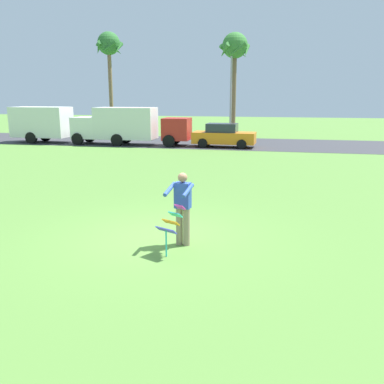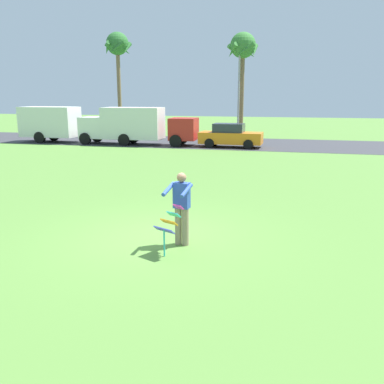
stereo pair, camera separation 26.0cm
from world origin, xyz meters
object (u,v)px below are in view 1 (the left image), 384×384
palm_tree_right_near (235,50)px  parked_truck_red_cab (137,125)px  parked_car_orange (224,136)px  person_kite_flyer (182,206)px  kite_held (171,224)px  parked_truck_white_box (52,124)px  streetlight_pole (231,89)px  palm_tree_left_near (109,48)px

palm_tree_right_near → parked_truck_red_cab: bearing=-126.3°
palm_tree_right_near → parked_car_orange: bearing=-87.8°
person_kite_flyer → parked_truck_red_cab: size_ratio=0.26×
kite_held → parked_truck_white_box: (-14.46, 19.60, 0.70)m
kite_held → parked_truck_white_box: bearing=126.4°
parked_truck_red_cab → parked_car_orange: bearing=0.0°
kite_held → palm_tree_right_near: (-1.93, 27.59, 6.39)m
parked_car_orange → streetlight_pole: size_ratio=0.61×
streetlight_pole → palm_tree_right_near: bearing=56.7°
person_kite_flyer → palm_tree_left_near: bearing=115.9°
parked_truck_white_box → streetlight_pole: size_ratio=0.96×
parked_car_orange → streetlight_pole: 8.35m
kite_held → parked_car_orange: size_ratio=0.25×
palm_tree_left_near → person_kite_flyer: bearing=-64.1°
palm_tree_right_near → kite_held: bearing=-86.0°
parked_truck_red_cab → parked_car_orange: 6.20m
parked_truck_white_box → streetlight_pole: bearing=31.9°
palm_tree_left_near → palm_tree_right_near: 12.26m
parked_truck_white_box → parked_car_orange: (12.83, 0.00, -0.64)m
person_kite_flyer → parked_car_orange: bearing=95.2°
streetlight_pole → parked_truck_red_cab: bearing=-126.4°
kite_held → palm_tree_right_near: 28.39m
person_kite_flyer → parked_truck_white_box: bearing=127.5°
palm_tree_left_near → palm_tree_right_near: (12.07, -2.10, -0.65)m
person_kite_flyer → parked_truck_white_box: size_ratio=0.26×
person_kite_flyer → kite_held: (-0.11, -0.64, -0.23)m
person_kite_flyer → parked_car_orange: (-1.73, 18.97, -0.18)m
person_kite_flyer → parked_car_orange: size_ratio=0.41×
kite_held → parked_car_orange: (-1.63, 19.60, 0.06)m
palm_tree_right_near → streetlight_pole: (-0.20, -0.31, -3.11)m
palm_tree_left_near → streetlight_pole: size_ratio=1.32×
person_kite_flyer → palm_tree_left_near: 33.01m
parked_truck_red_cab → streetlight_pole: 9.89m
person_kite_flyer → parked_truck_white_box: parked_truck_white_box is taller
kite_held → parked_truck_red_cab: size_ratio=0.16×
parked_truck_white_box → streetlight_pole: (12.33, 7.68, 2.59)m
palm_tree_left_near → kite_held: bearing=-64.8°
parked_truck_red_cab → palm_tree_left_near: size_ratio=0.73×
kite_held → palm_tree_left_near: size_ratio=0.12×
parked_car_orange → palm_tree_right_near: bearing=92.2°
parked_car_orange → kite_held: bearing=-85.3°
parked_car_orange → streetlight_pole: streetlight_pole is taller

